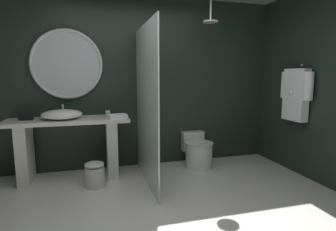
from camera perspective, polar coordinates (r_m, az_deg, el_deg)
name	(u,v)px	position (r m, az deg, el deg)	size (l,w,h in m)	color
ground_plane	(159,227)	(2.82, -1.88, -22.19)	(5.76, 5.76, 0.00)	silver
back_wall_panel	(130,83)	(4.29, -7.95, 6.65)	(4.80, 0.10, 2.60)	#1E2823
side_wall_right	(312,85)	(4.26, 27.80, 5.72)	(0.10, 2.47, 2.60)	#1E2823
vanity_counter	(70,142)	(4.03, -19.86, -5.14)	(1.62, 0.55, 0.84)	silver
vessel_sink	(62,114)	(3.94, -21.30, 0.21)	(0.53, 0.44, 0.18)	white
tumbler_cup	(108,114)	(3.95, -12.46, 0.34)	(0.07, 0.07, 0.09)	silver
tissue_box	(26,117)	(4.09, -27.48, -0.35)	(0.17, 0.12, 0.07)	black
round_wall_mirror	(67,64)	(4.18, -20.36, 10.02)	(0.99, 0.05, 0.99)	silver
shower_glass_panel	(146,106)	(3.58, -4.58, 2.07)	(0.02, 1.42, 2.07)	silver
rain_shower_head	(210,20)	(4.18, 8.87, 19.13)	(0.22, 0.22, 0.32)	silver
hanging_bathrobe	(296,92)	(4.27, 25.13, 4.40)	(0.20, 0.58, 0.80)	silver
toilet	(197,151)	(4.38, 6.12, -7.38)	(0.44, 0.64, 0.51)	white
waste_bin	(95,174)	(3.71, -15.08, -11.74)	(0.25, 0.25, 0.34)	silver
folded_hand_towel	(118,116)	(3.79, -10.49, -0.19)	(0.24, 0.17, 0.06)	white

